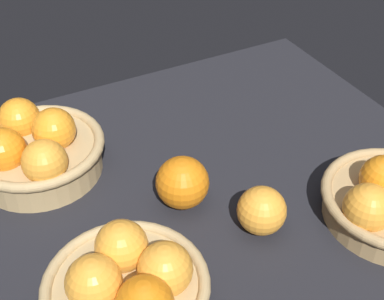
% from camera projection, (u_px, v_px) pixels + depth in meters
% --- Properties ---
extents(market_tray, '(0.84, 0.72, 0.03)m').
position_uv_depth(market_tray, '(204.00, 187.00, 0.90)').
color(market_tray, black).
rests_on(market_tray, ground).
extents(basket_far_right, '(0.21, 0.21, 0.11)m').
position_uv_depth(basket_far_right, '(128.00, 287.00, 0.67)').
color(basket_far_right, tan).
rests_on(basket_far_right, market_tray).
extents(basket_near_right, '(0.22, 0.22, 0.12)m').
position_uv_depth(basket_near_right, '(36.00, 150.00, 0.88)').
color(basket_near_right, tan).
rests_on(basket_near_right, market_tray).
extents(loose_orange_front_gap, '(0.07, 0.07, 0.07)m').
position_uv_depth(loose_orange_front_gap, '(262.00, 211.00, 0.79)').
color(loose_orange_front_gap, '#F49E33').
rests_on(loose_orange_front_gap, market_tray).
extents(loose_orange_back_gap, '(0.08, 0.08, 0.08)m').
position_uv_depth(loose_orange_back_gap, '(182.00, 183.00, 0.83)').
color(loose_orange_back_gap, orange).
rests_on(loose_orange_back_gap, market_tray).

